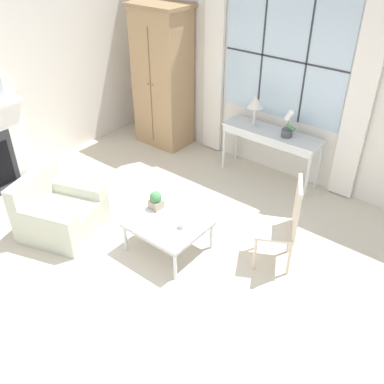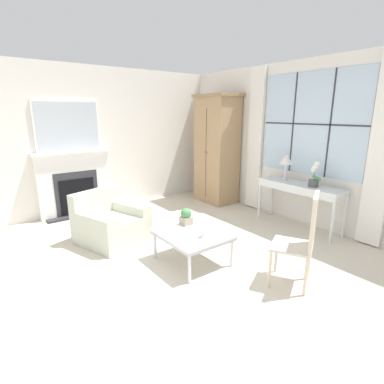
{
  "view_description": "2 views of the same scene",
  "coord_description": "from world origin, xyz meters",
  "px_view_note": "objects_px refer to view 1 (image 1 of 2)",
  "views": [
    {
      "loc": [
        2.72,
        -2.44,
        3.48
      ],
      "look_at": [
        0.16,
        0.76,
        0.76
      ],
      "focal_mm": 40.0,
      "sensor_mm": 36.0,
      "label": 1
    },
    {
      "loc": [
        2.9,
        -1.68,
        1.94
      ],
      "look_at": [
        -0.28,
        0.71,
        0.87
      ],
      "focal_mm": 28.0,
      "sensor_mm": 36.0,
      "label": 2
    }
  ],
  "objects_px": {
    "table_lamp": "(256,103)",
    "potted_plant_small": "(156,200)",
    "console_table": "(271,137)",
    "armchair_upholstered": "(60,214)",
    "coffee_table": "(168,224)",
    "side_chair_wooden": "(286,220)",
    "potted_orchid": "(288,126)",
    "pillar_candle": "(182,224)",
    "armoire": "(163,78)"
  },
  "relations": [
    {
      "from": "table_lamp",
      "to": "potted_plant_small",
      "type": "distance_m",
      "value": 2.19
    },
    {
      "from": "console_table",
      "to": "armchair_upholstered",
      "type": "relative_size",
      "value": 1.35
    },
    {
      "from": "table_lamp",
      "to": "coffee_table",
      "type": "xyz_separation_m",
      "value": [
        0.23,
        -2.21,
        -0.75
      ]
    },
    {
      "from": "side_chair_wooden",
      "to": "potted_plant_small",
      "type": "relative_size",
      "value": 4.67
    },
    {
      "from": "coffee_table",
      "to": "side_chair_wooden",
      "type": "bearing_deg",
      "value": 28.79
    },
    {
      "from": "potted_orchid",
      "to": "coffee_table",
      "type": "height_order",
      "value": "potted_orchid"
    },
    {
      "from": "console_table",
      "to": "pillar_candle",
      "type": "relative_size",
      "value": 13.89
    },
    {
      "from": "table_lamp",
      "to": "pillar_candle",
      "type": "height_order",
      "value": "table_lamp"
    },
    {
      "from": "table_lamp",
      "to": "pillar_candle",
      "type": "relative_size",
      "value": 4.28
    },
    {
      "from": "potted_orchid",
      "to": "side_chair_wooden",
      "type": "xyz_separation_m",
      "value": [
        0.85,
        -1.56,
        -0.33
      ]
    },
    {
      "from": "armchair_upholstered",
      "to": "coffee_table",
      "type": "distance_m",
      "value": 1.45
    },
    {
      "from": "armoire",
      "to": "armchair_upholstered",
      "type": "bearing_deg",
      "value": -76.37
    },
    {
      "from": "side_chair_wooden",
      "to": "pillar_candle",
      "type": "distance_m",
      "value": 1.16
    },
    {
      "from": "table_lamp",
      "to": "potted_orchid",
      "type": "xyz_separation_m",
      "value": [
        0.55,
        -0.0,
        -0.19
      ]
    },
    {
      "from": "console_table",
      "to": "armchair_upholstered",
      "type": "distance_m",
      "value": 3.16
    },
    {
      "from": "armoire",
      "to": "side_chair_wooden",
      "type": "relative_size",
      "value": 2.09
    },
    {
      "from": "table_lamp",
      "to": "potted_plant_small",
      "type": "bearing_deg",
      "value": -91.37
    },
    {
      "from": "table_lamp",
      "to": "coffee_table",
      "type": "relative_size",
      "value": 0.52
    },
    {
      "from": "console_table",
      "to": "potted_orchid",
      "type": "bearing_deg",
      "value": -4.14
    },
    {
      "from": "armoire",
      "to": "console_table",
      "type": "distance_m",
      "value": 2.12
    },
    {
      "from": "table_lamp",
      "to": "armchair_upholstered",
      "type": "xyz_separation_m",
      "value": [
        -1.09,
        -2.79,
        -0.88
      ]
    },
    {
      "from": "armchair_upholstered",
      "to": "pillar_candle",
      "type": "xyz_separation_m",
      "value": [
        1.53,
        0.59,
        0.21
      ]
    },
    {
      "from": "table_lamp",
      "to": "armchair_upholstered",
      "type": "bearing_deg",
      "value": -111.35
    },
    {
      "from": "side_chair_wooden",
      "to": "potted_orchid",
      "type": "bearing_deg",
      "value": 118.65
    },
    {
      "from": "side_chair_wooden",
      "to": "coffee_table",
      "type": "relative_size",
      "value": 1.25
    },
    {
      "from": "console_table",
      "to": "coffee_table",
      "type": "distance_m",
      "value": 2.24
    },
    {
      "from": "console_table",
      "to": "potted_plant_small",
      "type": "bearing_deg",
      "value": -99.58
    },
    {
      "from": "armchair_upholstered",
      "to": "coffee_table",
      "type": "xyz_separation_m",
      "value": [
        1.32,
        0.58,
        0.13
      ]
    },
    {
      "from": "armoire",
      "to": "pillar_candle",
      "type": "xyz_separation_m",
      "value": [
        2.2,
        -2.14,
        -0.69
      ]
    },
    {
      "from": "console_table",
      "to": "coffee_table",
      "type": "bearing_deg",
      "value": -91.99
    },
    {
      "from": "potted_orchid",
      "to": "coffee_table",
      "type": "xyz_separation_m",
      "value": [
        -0.32,
        -2.2,
        -0.56
      ]
    },
    {
      "from": "armoire",
      "to": "potted_plant_small",
      "type": "bearing_deg",
      "value": -50.3
    },
    {
      "from": "console_table",
      "to": "potted_orchid",
      "type": "height_order",
      "value": "potted_orchid"
    },
    {
      "from": "potted_orchid",
      "to": "pillar_candle",
      "type": "relative_size",
      "value": 3.93
    },
    {
      "from": "console_table",
      "to": "armchair_upholstered",
      "type": "xyz_separation_m",
      "value": [
        -1.4,
        -2.8,
        -0.43
      ]
    },
    {
      "from": "console_table",
      "to": "side_chair_wooden",
      "type": "bearing_deg",
      "value": -55.14
    },
    {
      "from": "potted_orchid",
      "to": "pillar_candle",
      "type": "distance_m",
      "value": 2.25
    },
    {
      "from": "table_lamp",
      "to": "armchair_upholstered",
      "type": "height_order",
      "value": "table_lamp"
    },
    {
      "from": "potted_orchid",
      "to": "armchair_upholstered",
      "type": "xyz_separation_m",
      "value": [
        -1.64,
        -2.79,
        -0.69
      ]
    },
    {
      "from": "pillar_candle",
      "to": "potted_orchid",
      "type": "bearing_deg",
      "value": 87.13
    },
    {
      "from": "coffee_table",
      "to": "potted_plant_small",
      "type": "xyz_separation_m",
      "value": [
        -0.28,
        0.1,
        0.16
      ]
    },
    {
      "from": "table_lamp",
      "to": "side_chair_wooden",
      "type": "relative_size",
      "value": 0.42
    },
    {
      "from": "coffee_table",
      "to": "table_lamp",
      "type": "bearing_deg",
      "value": 95.95
    },
    {
      "from": "table_lamp",
      "to": "potted_orchid",
      "type": "bearing_deg",
      "value": -0.39
    },
    {
      "from": "console_table",
      "to": "potted_orchid",
      "type": "xyz_separation_m",
      "value": [
        0.25,
        -0.02,
        0.25
      ]
    },
    {
      "from": "coffee_table",
      "to": "pillar_candle",
      "type": "xyz_separation_m",
      "value": [
        0.21,
        0.01,
        0.08
      ]
    },
    {
      "from": "side_chair_wooden",
      "to": "potted_plant_small",
      "type": "xyz_separation_m",
      "value": [
        -1.46,
        -0.54,
        -0.06
      ]
    },
    {
      "from": "potted_orchid",
      "to": "armchair_upholstered",
      "type": "height_order",
      "value": "potted_orchid"
    },
    {
      "from": "armoire",
      "to": "potted_orchid",
      "type": "xyz_separation_m",
      "value": [
        2.31,
        0.05,
        -0.21
      ]
    },
    {
      "from": "armchair_upholstered",
      "to": "side_chair_wooden",
      "type": "height_order",
      "value": "side_chair_wooden"
    }
  ]
}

